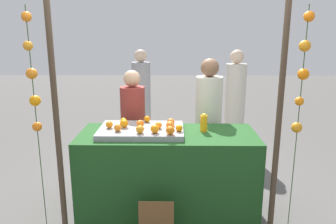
{
  "coord_description": "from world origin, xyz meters",
  "views": [
    {
      "loc": [
        0.05,
        -3.39,
        2.0
      ],
      "look_at": [
        0.0,
        0.15,
        1.13
      ],
      "focal_mm": 35.14,
      "sensor_mm": 36.0,
      "label": 1
    }
  ],
  "objects_px": {
    "vendor_left": "(133,134)",
    "vendor_right": "(208,129)",
    "stall_counter": "(168,173)",
    "chalkboard_sign": "(156,223)",
    "juice_bottle": "(204,123)",
    "orange_1": "(155,129)",
    "orange_0": "(140,129)"
  },
  "relations": [
    {
      "from": "vendor_left",
      "to": "vendor_right",
      "type": "relative_size",
      "value": 0.92
    },
    {
      "from": "stall_counter",
      "to": "chalkboard_sign",
      "type": "xyz_separation_m",
      "value": [
        -0.1,
        -0.61,
        -0.24
      ]
    },
    {
      "from": "chalkboard_sign",
      "to": "juice_bottle",
      "type": "bearing_deg",
      "value": 54.26
    },
    {
      "from": "chalkboard_sign",
      "to": "vendor_left",
      "type": "height_order",
      "value": "vendor_left"
    },
    {
      "from": "orange_1",
      "to": "juice_bottle",
      "type": "height_order",
      "value": "juice_bottle"
    },
    {
      "from": "orange_0",
      "to": "vendor_left",
      "type": "bearing_deg",
      "value": 101.81
    },
    {
      "from": "vendor_right",
      "to": "orange_0",
      "type": "bearing_deg",
      "value": -132.52
    },
    {
      "from": "juice_bottle",
      "to": "orange_1",
      "type": "bearing_deg",
      "value": -153.59
    },
    {
      "from": "stall_counter",
      "to": "orange_1",
      "type": "xyz_separation_m",
      "value": [
        -0.13,
        -0.19,
        0.57
      ]
    },
    {
      "from": "stall_counter",
      "to": "chalkboard_sign",
      "type": "bearing_deg",
      "value": -99.29
    },
    {
      "from": "orange_0",
      "to": "stall_counter",
      "type": "bearing_deg",
      "value": 35.08
    },
    {
      "from": "vendor_right",
      "to": "vendor_left",
      "type": "bearing_deg",
      "value": -177.28
    },
    {
      "from": "chalkboard_sign",
      "to": "stall_counter",
      "type": "bearing_deg",
      "value": 80.71
    },
    {
      "from": "stall_counter",
      "to": "vendor_right",
      "type": "relative_size",
      "value": 1.14
    },
    {
      "from": "juice_bottle",
      "to": "chalkboard_sign",
      "type": "distance_m",
      "value": 1.16
    },
    {
      "from": "orange_0",
      "to": "vendor_right",
      "type": "height_order",
      "value": "vendor_right"
    },
    {
      "from": "orange_0",
      "to": "juice_bottle",
      "type": "relative_size",
      "value": 0.42
    },
    {
      "from": "stall_counter",
      "to": "juice_bottle",
      "type": "xyz_separation_m",
      "value": [
        0.39,
        0.07,
        0.56
      ]
    },
    {
      "from": "juice_bottle",
      "to": "orange_0",
      "type": "bearing_deg",
      "value": -158.15
    },
    {
      "from": "orange_0",
      "to": "orange_1",
      "type": "height_order",
      "value": "orange_1"
    },
    {
      "from": "stall_counter",
      "to": "juice_bottle",
      "type": "height_order",
      "value": "juice_bottle"
    },
    {
      "from": "orange_1",
      "to": "vendor_right",
      "type": "bearing_deg",
      "value": 53.11
    },
    {
      "from": "stall_counter",
      "to": "juice_bottle",
      "type": "bearing_deg",
      "value": 10.54
    },
    {
      "from": "juice_bottle",
      "to": "vendor_right",
      "type": "bearing_deg",
      "value": 79.05
    },
    {
      "from": "orange_0",
      "to": "vendor_left",
      "type": "xyz_separation_m",
      "value": [
        -0.17,
        0.81,
        -0.31
      ]
    },
    {
      "from": "juice_bottle",
      "to": "vendor_left",
      "type": "xyz_separation_m",
      "value": [
        -0.84,
        0.54,
        -0.3
      ]
    },
    {
      "from": "orange_1",
      "to": "stall_counter",
      "type": "bearing_deg",
      "value": 55.19
    },
    {
      "from": "vendor_right",
      "to": "juice_bottle",
      "type": "bearing_deg",
      "value": -100.95
    },
    {
      "from": "vendor_left",
      "to": "chalkboard_sign",
      "type": "bearing_deg",
      "value": -74.08
    },
    {
      "from": "chalkboard_sign",
      "to": "vendor_right",
      "type": "bearing_deg",
      "value": 64.52
    },
    {
      "from": "chalkboard_sign",
      "to": "vendor_left",
      "type": "distance_m",
      "value": 1.37
    },
    {
      "from": "orange_1",
      "to": "vendor_right",
      "type": "distance_m",
      "value": 1.09
    }
  ]
}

